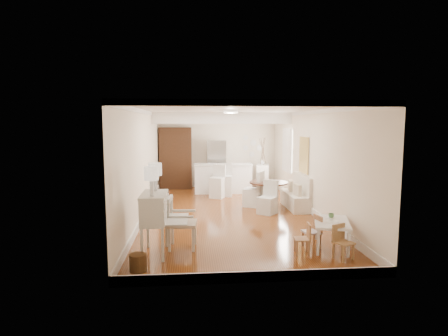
{
  "coord_description": "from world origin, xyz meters",
  "views": [
    {
      "loc": [
        -0.99,
        -9.98,
        2.45
      ],
      "look_at": [
        -0.1,
        0.3,
        1.22
      ],
      "focal_mm": 30.0,
      "sensor_mm": 36.0,
      "label": 1
    }
  ],
  "objects": [
    {
      "name": "banquette",
      "position": [
        1.99,
        0.5,
        0.49
      ],
      "size": [
        0.52,
        1.6,
        0.98
      ],
      "primitive_type": "cube",
      "color": "silver",
      "rests_on": "ground"
    },
    {
      "name": "pencil_cup",
      "position": [
        1.83,
        -2.75,
        0.59
      ],
      "size": [
        0.13,
        0.13,
        0.09
      ],
      "primitive_type": "imported",
      "rotation": [
        0.0,
        0.0,
        -0.15
      ],
      "color": "#589054",
      "rests_on": "kids_table"
    },
    {
      "name": "kids_chair_c",
      "position": [
        1.73,
        -3.64,
        0.32
      ],
      "size": [
        0.41,
        0.41,
        0.64
      ],
      "primitive_type": "cube",
      "rotation": [
        0.0,
        0.0,
        0.43
      ],
      "color": "#AA7D4D",
      "rests_on": "ground"
    },
    {
      "name": "gustavian_armchair",
      "position": [
        -1.19,
        -2.76,
        0.51
      ],
      "size": [
        0.64,
        0.64,
        1.03
      ],
      "primitive_type": "cube",
      "rotation": [
        0.0,
        0.0,
        1.49
      ],
      "color": "beige",
      "rests_on": "ground"
    },
    {
      "name": "room",
      "position": [
        0.04,
        0.32,
        1.98
      ],
      "size": [
        9.0,
        9.04,
        2.82
      ],
      "color": "brown",
      "rests_on": "ground"
    },
    {
      "name": "secretary_bureau",
      "position": [
        -1.7,
        -3.08,
        0.58
      ],
      "size": [
        0.93,
        0.95,
        1.17
      ],
      "primitive_type": "cube",
      "rotation": [
        0.0,
        0.0,
        -0.02
      ],
      "color": "beige",
      "rests_on": "ground"
    },
    {
      "name": "fridge",
      "position": [
        0.3,
        4.15,
        0.9
      ],
      "size": [
        0.75,
        0.65,
        1.8
      ],
      "primitive_type": "imported",
      "color": "silver",
      "rests_on": "ground"
    },
    {
      "name": "kids_chair_a",
      "position": [
        1.06,
        -3.29,
        0.3
      ],
      "size": [
        0.32,
        0.32,
        0.6
      ],
      "primitive_type": "cube",
      "rotation": [
        0.0,
        0.0,
        -1.67
      ],
      "color": "#A9774D",
      "rests_on": "ground"
    },
    {
      "name": "wicker_basket",
      "position": [
        -1.9,
        -3.88,
        0.14
      ],
      "size": [
        0.29,
        0.29,
        0.29
      ],
      "primitive_type": "cylinder",
      "rotation": [
        0.0,
        0.0,
        0.02
      ],
      "color": "#4B3017",
      "rests_on": "ground"
    },
    {
      "name": "kids_chair_b",
      "position": [
        1.36,
        -2.95,
        0.33
      ],
      "size": [
        0.37,
        0.37,
        0.65
      ],
      "primitive_type": "cube",
      "rotation": [
        0.0,
        0.0,
        -1.37
      ],
      "color": "#A7734C",
      "rests_on": "ground"
    },
    {
      "name": "slip_chair_near",
      "position": [
        1.04,
        -0.12,
        0.46
      ],
      "size": [
        0.62,
        0.62,
        0.91
      ],
      "primitive_type": "cube",
      "rotation": [
        0.0,
        0.0,
        -0.68
      ],
      "color": "silver",
      "rests_on": "ground"
    },
    {
      "name": "branch_vase",
      "position": [
        1.62,
        3.73,
        1.02
      ],
      "size": [
        0.21,
        0.21,
        0.17
      ],
      "primitive_type": "imported",
      "rotation": [
        0.0,
        0.0,
        0.37
      ],
      "color": "silver",
      "rests_on": "sideboard"
    },
    {
      "name": "bar_stool_left",
      "position": [
        -0.16,
        2.21,
        0.54
      ],
      "size": [
        0.58,
        0.58,
        1.08
      ],
      "primitive_type": "cube",
      "rotation": [
        0.0,
        0.0,
        -0.43
      ],
      "color": "silver",
      "rests_on": "ground"
    },
    {
      "name": "sideboard",
      "position": [
        1.63,
        3.68,
        0.47
      ],
      "size": [
        0.6,
        1.04,
        0.93
      ],
      "primitive_type": "cube",
      "rotation": [
        0.0,
        0.0,
        -0.18
      ],
      "color": "beige",
      "rests_on": "ground"
    },
    {
      "name": "kids_table",
      "position": [
        1.74,
        -3.01,
        0.27
      ],
      "size": [
        0.94,
        1.23,
        0.54
      ],
      "primitive_type": "cube",
      "rotation": [
        0.0,
        0.0,
        -0.29
      ],
      "color": "white",
      "rests_on": "ground"
    },
    {
      "name": "breakfast_counter",
      "position": [
        0.1,
        3.1,
        0.52
      ],
      "size": [
        2.05,
        0.65,
        1.03
      ],
      "primitive_type": "cube",
      "color": "white",
      "rests_on": "ground"
    },
    {
      "name": "bar_stool_right",
      "position": [
        0.13,
        2.47,
        0.55
      ],
      "size": [
        0.5,
        0.5,
        1.1
      ],
      "primitive_type": "cube",
      "rotation": [
        0.0,
        0.0,
        -0.13
      ],
      "color": "silver",
      "rests_on": "ground"
    },
    {
      "name": "dining_table",
      "position": [
        1.23,
        0.62,
        0.38
      ],
      "size": [
        1.46,
        1.46,
        0.76
      ],
      "primitive_type": "cylinder",
      "rotation": [
        0.0,
        0.0,
        -0.39
      ],
      "color": "#422215",
      "rests_on": "ground"
    },
    {
      "name": "pantry_cabinet",
      "position": [
        -1.6,
        4.18,
        1.15
      ],
      "size": [
        1.2,
        0.6,
        2.3
      ],
      "primitive_type": "cube",
      "color": "#381E11",
      "rests_on": "ground"
    },
    {
      "name": "slip_chair_far",
      "position": [
        0.82,
        0.83,
        0.53
      ],
      "size": [
        0.7,
        0.69,
        1.06
      ],
      "primitive_type": "cube",
      "rotation": [
        0.0,
        0.0,
        -2.07
      ],
      "color": "silver",
      "rests_on": "ground"
    }
  ]
}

